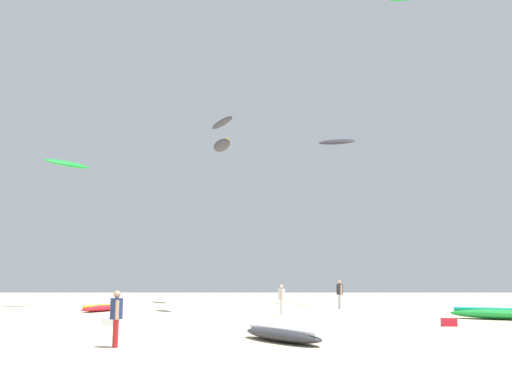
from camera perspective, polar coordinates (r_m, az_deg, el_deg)
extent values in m
plane|color=beige|center=(11.51, -0.44, -18.58)|extent=(120.00, 120.00, 0.00)
cylinder|color=#B21E23|center=(16.13, -14.24, -14.17)|extent=(0.14, 0.14, 0.77)
cylinder|color=#B21E23|center=(16.31, -14.29, -14.11)|extent=(0.14, 0.14, 0.77)
cylinder|color=navy|center=(16.17, -14.17, -11.76)|extent=(0.35, 0.35, 0.58)
cylinder|color=tan|center=(15.97, -14.11, -11.88)|extent=(0.10, 0.10, 0.53)
cylinder|color=tan|center=(16.38, -14.23, -11.80)|extent=(0.10, 0.10, 0.53)
sphere|color=tan|center=(16.15, -14.11, -10.35)|extent=(0.21, 0.21, 0.21)
cylinder|color=silver|center=(28.73, 2.94, -12.02)|extent=(0.14, 0.14, 0.77)
cylinder|color=silver|center=(28.90, 2.93, -12.00)|extent=(0.14, 0.14, 0.77)
cylinder|color=silver|center=(28.79, 2.92, -10.67)|extent=(0.35, 0.35, 0.58)
cylinder|color=beige|center=(28.58, 2.93, -10.73)|extent=(0.10, 0.10, 0.53)
cylinder|color=beige|center=(29.00, 2.91, -10.71)|extent=(0.10, 0.10, 0.53)
sphere|color=beige|center=(28.78, 2.92, -9.88)|extent=(0.21, 0.21, 0.21)
cylinder|color=silver|center=(35.01, 9.09, -11.29)|extent=(0.16, 0.16, 0.87)
cylinder|color=silver|center=(35.19, 8.96, -11.28)|extent=(0.16, 0.16, 0.87)
cylinder|color=#2D2D33|center=(35.07, 8.99, -10.04)|extent=(0.40, 0.40, 0.65)
cylinder|color=tan|center=(34.86, 9.15, -10.09)|extent=(0.12, 0.12, 0.60)
cylinder|color=tan|center=(35.29, 8.84, -10.08)|extent=(0.12, 0.12, 0.60)
sphere|color=tan|center=(35.07, 8.98, -9.31)|extent=(0.24, 0.24, 0.24)
ellipsoid|color=#2D2D33|center=(17.08, 2.97, -14.75)|extent=(2.85, 3.57, 0.43)
cylinder|color=white|center=(17.07, 2.96, -14.21)|extent=(1.96, 2.85, 0.16)
ellipsoid|color=red|center=(33.15, -15.68, -11.65)|extent=(2.11, 3.44, 0.39)
cylinder|color=yellow|center=(33.15, -15.67, -11.39)|extent=(1.26, 2.90, 0.15)
ellipsoid|color=green|center=(28.24, 24.51, -11.58)|extent=(4.58, 3.17, 0.50)
cylinder|color=#19B29E|center=(28.23, 24.48, -11.17)|extent=(3.77, 2.05, 0.20)
cube|color=white|center=(23.23, -14.85, -13.03)|extent=(0.56, 0.36, 0.32)
cube|color=red|center=(23.68, 19.81, -12.72)|extent=(0.56, 0.36, 0.32)
ellipsoid|color=#2D2D33|center=(42.26, 8.73, 5.23)|extent=(2.95, 1.51, 0.70)
ellipsoid|color=#2D2D33|center=(44.17, -3.35, 7.25)|extent=(2.56, 3.90, 0.68)
ellipsoid|color=#2D2D33|center=(32.65, -3.39, 4.88)|extent=(1.65, 2.71, 0.66)
cylinder|color=yellow|center=(32.68, -3.39, 5.08)|extent=(1.00, 2.28, 0.12)
ellipsoid|color=green|center=(39.69, -18.92, 2.79)|extent=(3.03, 3.28, 0.72)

